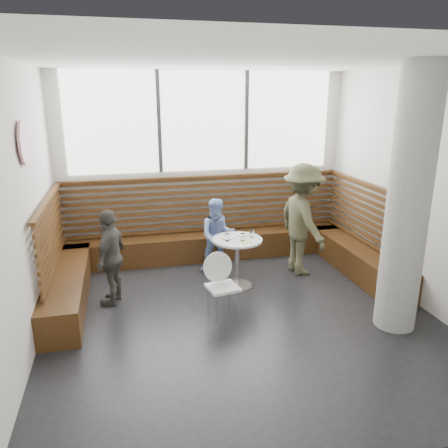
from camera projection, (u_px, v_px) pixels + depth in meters
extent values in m
cube|color=silver|center=(243.00, 200.00, 5.28)|extent=(5.00, 5.00, 3.20)
cube|color=black|center=(242.00, 318.00, 5.74)|extent=(5.00, 5.00, 0.01)
cube|color=white|center=(245.00, 59.00, 4.81)|extent=(5.00, 5.00, 0.01)
cube|color=white|center=(204.00, 122.00, 7.36)|extent=(4.50, 0.02, 1.65)
cube|color=#3F3F42|center=(159.00, 122.00, 7.17)|extent=(0.06, 0.04, 1.65)
cube|color=#3F3F42|center=(247.00, 121.00, 7.51)|extent=(0.06, 0.04, 1.65)
cube|color=#3B230E|center=(208.00, 246.00, 7.77)|extent=(5.00, 0.50, 0.45)
cube|color=#3B230E|center=(70.00, 281.00, 6.33)|extent=(0.50, 2.50, 0.45)
cube|color=#3B230E|center=(350.00, 255.00, 7.34)|extent=(0.50, 2.50, 0.45)
cube|color=#3F250F|center=(205.00, 204.00, 7.72)|extent=(4.88, 0.08, 0.98)
cube|color=#3F250F|center=(51.00, 234.00, 6.09)|extent=(0.08, 2.38, 0.98)
cube|color=#3F250F|center=(363.00, 213.00, 7.17)|extent=(0.08, 2.38, 0.98)
cylinder|color=gray|center=(408.00, 203.00, 5.13)|extent=(0.50, 0.50, 3.20)
cylinder|color=white|center=(24.00, 143.00, 4.90)|extent=(0.03, 0.50, 0.50)
cylinder|color=silver|center=(237.00, 285.00, 6.68)|extent=(0.47, 0.47, 0.03)
cylinder|color=silver|center=(237.00, 263.00, 6.57)|extent=(0.07, 0.07, 0.73)
cylinder|color=#B7B7BA|center=(237.00, 240.00, 6.47)|extent=(0.74, 0.74, 0.03)
cube|color=white|center=(223.00, 288.00, 5.67)|extent=(0.38, 0.37, 0.04)
cylinder|color=white|center=(220.00, 267.00, 5.76)|extent=(0.40, 0.09, 0.40)
cylinder|color=silver|center=(213.00, 309.00, 5.57)|extent=(0.02, 0.02, 0.39)
cylinder|color=silver|center=(237.00, 306.00, 5.64)|extent=(0.02, 0.02, 0.39)
cylinder|color=silver|center=(209.00, 299.00, 5.83)|extent=(0.02, 0.02, 0.39)
cylinder|color=silver|center=(232.00, 297.00, 5.90)|extent=(0.02, 0.02, 0.39)
imported|color=#4A4A31|center=(303.00, 220.00, 6.96)|extent=(0.79, 1.23, 1.80)
imported|color=#81A0DF|center=(218.00, 236.00, 7.09)|extent=(0.64, 0.53, 1.23)
imported|color=#4C4A45|center=(111.00, 257.00, 6.00)|extent=(0.60, 0.86, 1.35)
cylinder|color=white|center=(227.00, 237.00, 6.51)|extent=(0.22, 0.22, 0.02)
cylinder|color=white|center=(242.00, 234.00, 6.64)|extent=(0.21, 0.21, 0.01)
cylinder|color=white|center=(227.00, 237.00, 6.36)|extent=(0.07, 0.07, 0.11)
cylinder|color=white|center=(243.00, 237.00, 6.38)|extent=(0.07, 0.07, 0.10)
cylinder|color=white|center=(252.00, 233.00, 6.54)|extent=(0.07, 0.07, 0.11)
cube|color=#A5C64C|center=(247.00, 243.00, 6.30)|extent=(0.19, 0.13, 0.00)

